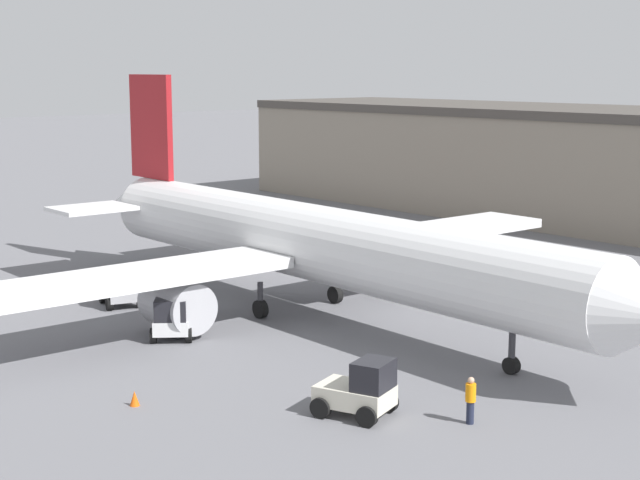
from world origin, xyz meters
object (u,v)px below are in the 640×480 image
object	(u,v)px
airplane	(307,243)
baggage_tug	(361,390)
ground_crew_worker	(471,399)
belt_loader_truck	(172,319)
safety_cone_far	(135,398)
pushback_tug	(122,287)

from	to	relation	value
airplane	baggage_tug	size ratio (longest dim) A/B	13.17
ground_crew_worker	belt_loader_truck	xyz separation A→B (m)	(-15.93, -1.86, 0.04)
safety_cone_far	airplane	bearing A→B (deg)	115.04
belt_loader_truck	pushback_tug	size ratio (longest dim) A/B	1.05
baggage_tug	ground_crew_worker	bearing A→B (deg)	18.07
belt_loader_truck	pushback_tug	world-z (taller)	pushback_tug
ground_crew_worker	belt_loader_truck	bearing A→B (deg)	31.35
ground_crew_worker	pushback_tug	size ratio (longest dim) A/B	0.57
ground_crew_worker	safety_cone_far	world-z (taller)	ground_crew_worker
baggage_tug	belt_loader_truck	bearing A→B (deg)	157.95
baggage_tug	safety_cone_far	distance (m)	8.25
airplane	safety_cone_far	bearing A→B (deg)	-63.73
airplane	baggage_tug	bearing A→B (deg)	-31.88
pushback_tug	safety_cone_far	bearing A→B (deg)	-10.37
airplane	pushback_tug	bearing A→B (deg)	-138.11
ground_crew_worker	pushback_tug	world-z (taller)	pushback_tug
baggage_tug	pushback_tug	bearing A→B (deg)	154.71
airplane	belt_loader_truck	distance (m)	8.12
baggage_tug	pushback_tug	distance (m)	19.93
pushback_tug	safety_cone_far	xyz separation A→B (m)	(13.67, -7.31, -0.72)
pushback_tug	airplane	bearing A→B (deg)	58.43
belt_loader_truck	safety_cone_far	size ratio (longest dim) A/B	5.61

